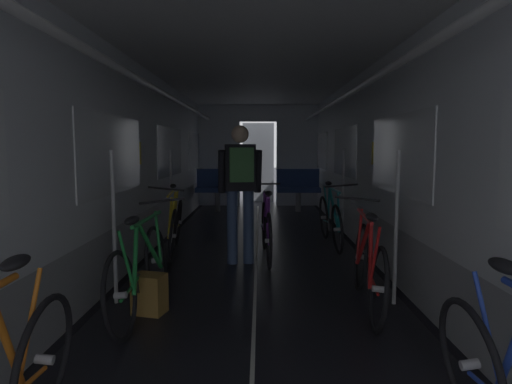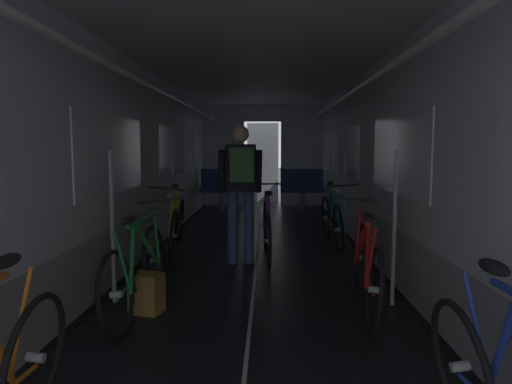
{
  "view_description": "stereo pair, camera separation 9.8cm",
  "coord_description": "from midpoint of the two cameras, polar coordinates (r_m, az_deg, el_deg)",
  "views": [
    {
      "loc": [
        0.05,
        -1.85,
        1.42
      ],
      "look_at": [
        0.0,
        3.38,
        0.9
      ],
      "focal_mm": 31.25,
      "sensor_mm": 36.0,
      "label": 1
    },
    {
      "loc": [
        0.15,
        -1.85,
        1.42
      ],
      "look_at": [
        0.0,
        3.38,
        0.9
      ],
      "focal_mm": 31.25,
      "sensor_mm": 36.0,
      "label": 2
    }
  ],
  "objects": [
    {
      "name": "bicycle_green",
      "position": [
        3.97,
        -14.14,
        -9.63
      ],
      "size": [
        0.44,
        1.69,
        0.95
      ],
      "color": "black",
      "rests_on": "ground"
    },
    {
      "name": "bench_seat_far_right",
      "position": [
        9.99,
        6.18,
        0.78
      ],
      "size": [
        0.98,
        0.51,
        0.95
      ],
      "color": "gray",
      "rests_on": "ground"
    },
    {
      "name": "bicycle_yellow",
      "position": [
        6.13,
        -9.69,
        -4.11
      ],
      "size": [
        0.44,
        1.69,
        0.95
      ],
      "color": "black",
      "rests_on": "ground"
    },
    {
      "name": "person_cyclist_aisle",
      "position": [
        5.37,
        -1.47,
        1.39
      ],
      "size": [
        0.55,
        0.42,
        1.69
      ],
      "color": "#384C75",
      "rests_on": "ground"
    },
    {
      "name": "bicycle_purple_in_aisle",
      "position": [
        5.71,
        1.91,
        -4.74
      ],
      "size": [
        0.44,
        1.69,
        0.93
      ],
      "color": "black",
      "rests_on": "ground"
    },
    {
      "name": "backpack_on_floor",
      "position": [
        4.03,
        -13.12,
        -12.5
      ],
      "size": [
        0.3,
        0.26,
        0.34
      ],
      "primitive_type": "cube",
      "rotation": [
        0.0,
        0.0,
        -0.25
      ],
      "color": "olive",
      "rests_on": "ground"
    },
    {
      "name": "bicycle_red",
      "position": [
        4.08,
        14.53,
        -9.19
      ],
      "size": [
        0.44,
        1.69,
        0.95
      ],
      "color": "black",
      "rests_on": "ground"
    },
    {
      "name": "bicycle_teal",
      "position": [
        6.54,
        10.12,
        -3.51
      ],
      "size": [
        0.44,
        1.69,
        0.95
      ],
      "color": "black",
      "rests_on": "ground"
    },
    {
      "name": "bench_seat_far_left",
      "position": [
        10.01,
        -4.14,
        0.81
      ],
      "size": [
        0.98,
        0.51,
        0.95
      ],
      "color": "gray",
      "rests_on": "ground"
    },
    {
      "name": "train_car_shell",
      "position": [
        5.46,
        0.58,
        8.63
      ],
      "size": [
        3.14,
        12.34,
        2.57
      ],
      "color": "black",
      "rests_on": "ground"
    }
  ]
}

